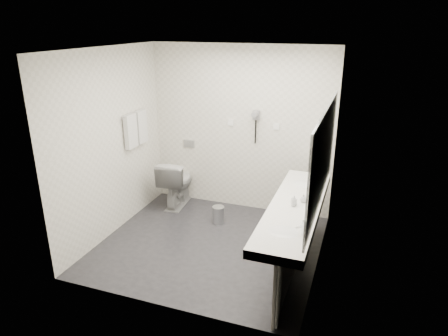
% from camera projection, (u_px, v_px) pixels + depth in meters
% --- Properties ---
extents(floor, '(2.80, 2.80, 0.00)m').
position_uv_depth(floor, '(210.00, 245.00, 5.35)').
color(floor, '#27262B').
rests_on(floor, ground).
extents(ceiling, '(2.80, 2.80, 0.00)m').
position_uv_depth(ceiling, '(207.00, 49.00, 4.49)').
color(ceiling, white).
rests_on(ceiling, wall_back).
extents(wall_back, '(2.80, 0.00, 2.80)m').
position_uv_depth(wall_back, '(240.00, 130.00, 6.07)').
color(wall_back, white).
rests_on(wall_back, floor).
extents(wall_front, '(2.80, 0.00, 2.80)m').
position_uv_depth(wall_front, '(157.00, 196.00, 3.77)').
color(wall_front, white).
rests_on(wall_front, floor).
extents(wall_left, '(0.00, 2.60, 2.60)m').
position_uv_depth(wall_left, '(111.00, 144.00, 5.36)').
color(wall_left, white).
rests_on(wall_left, floor).
extents(wall_right, '(0.00, 2.60, 2.60)m').
position_uv_depth(wall_right, '(325.00, 168.00, 4.48)').
color(wall_right, white).
rests_on(wall_right, floor).
extents(vanity_counter, '(0.55, 2.20, 0.10)m').
position_uv_depth(vanity_counter, '(295.00, 209.00, 4.54)').
color(vanity_counter, white).
rests_on(vanity_counter, floor).
extents(vanity_panel, '(0.03, 2.15, 0.75)m').
position_uv_depth(vanity_panel, '(295.00, 242.00, 4.68)').
color(vanity_panel, gray).
rests_on(vanity_panel, floor).
extents(vanity_post_near, '(0.06, 0.06, 0.75)m').
position_uv_depth(vanity_post_near, '(278.00, 297.00, 3.75)').
color(vanity_post_near, silver).
rests_on(vanity_post_near, floor).
extents(vanity_post_far, '(0.06, 0.06, 0.75)m').
position_uv_depth(vanity_post_far, '(311.00, 206.00, 5.59)').
color(vanity_post_far, silver).
rests_on(vanity_post_far, floor).
extents(mirror, '(0.02, 2.20, 1.05)m').
position_uv_depth(mirror, '(323.00, 157.00, 4.23)').
color(mirror, '#B2BCC6').
rests_on(mirror, wall_right).
extents(basin_near, '(0.40, 0.31, 0.05)m').
position_uv_depth(basin_near, '(283.00, 233.00, 3.95)').
color(basin_near, white).
rests_on(basin_near, vanity_counter).
extents(basin_far, '(0.40, 0.31, 0.05)m').
position_uv_depth(basin_far, '(304.00, 185.00, 5.10)').
color(basin_far, white).
rests_on(basin_far, vanity_counter).
extents(faucet_near, '(0.04, 0.04, 0.15)m').
position_uv_depth(faucet_near, '(304.00, 228.00, 3.86)').
color(faucet_near, silver).
rests_on(faucet_near, vanity_counter).
extents(faucet_far, '(0.04, 0.04, 0.15)m').
position_uv_depth(faucet_far, '(321.00, 180.00, 5.01)').
color(faucet_far, silver).
rests_on(faucet_far, vanity_counter).
extents(soap_bottle_a, '(0.07, 0.07, 0.11)m').
position_uv_depth(soap_bottle_a, '(294.00, 200.00, 4.50)').
color(soap_bottle_a, silver).
rests_on(soap_bottle_a, vanity_counter).
extents(soap_bottle_b, '(0.09, 0.09, 0.10)m').
position_uv_depth(soap_bottle_b, '(303.00, 198.00, 4.57)').
color(soap_bottle_b, silver).
rests_on(soap_bottle_b, vanity_counter).
extents(soap_bottle_c, '(0.04, 0.04, 0.11)m').
position_uv_depth(soap_bottle_c, '(293.00, 202.00, 4.47)').
color(soap_bottle_c, silver).
rests_on(soap_bottle_c, vanity_counter).
extents(glass_left, '(0.07, 0.07, 0.11)m').
position_uv_depth(glass_left, '(319.00, 197.00, 4.59)').
color(glass_left, silver).
rests_on(glass_left, vanity_counter).
extents(glass_right, '(0.06, 0.06, 0.10)m').
position_uv_depth(glass_right, '(313.00, 189.00, 4.83)').
color(glass_right, silver).
rests_on(glass_right, vanity_counter).
extents(toilet, '(0.49, 0.79, 0.76)m').
position_uv_depth(toilet, '(177.00, 182.00, 6.39)').
color(toilet, white).
rests_on(toilet, floor).
extents(flush_plate, '(0.18, 0.02, 0.12)m').
position_uv_depth(flush_plate, '(189.00, 144.00, 6.43)').
color(flush_plate, '#B2B5BA').
rests_on(flush_plate, wall_back).
extents(pedal_bin, '(0.22, 0.22, 0.24)m').
position_uv_depth(pedal_bin, '(218.00, 215.00, 5.89)').
color(pedal_bin, '#B2B5BA').
rests_on(pedal_bin, floor).
extents(bin_lid, '(0.17, 0.17, 0.02)m').
position_uv_depth(bin_lid, '(218.00, 207.00, 5.84)').
color(bin_lid, '#B2B5BA').
rests_on(bin_lid, pedal_bin).
extents(towel_rail, '(0.02, 0.62, 0.02)m').
position_uv_depth(towel_rail, '(134.00, 114.00, 5.73)').
color(towel_rail, silver).
rests_on(towel_rail, wall_left).
extents(towel_near, '(0.07, 0.24, 0.48)m').
position_uv_depth(towel_near, '(131.00, 131.00, 5.68)').
color(towel_near, silver).
rests_on(towel_near, towel_rail).
extents(towel_far, '(0.07, 0.24, 0.48)m').
position_uv_depth(towel_far, '(141.00, 127.00, 5.92)').
color(towel_far, silver).
rests_on(towel_far, towel_rail).
extents(dryer_cradle, '(0.10, 0.04, 0.14)m').
position_uv_depth(dryer_cradle, '(256.00, 115.00, 5.88)').
color(dryer_cradle, gray).
rests_on(dryer_cradle, wall_back).
extents(dryer_barrel, '(0.08, 0.14, 0.08)m').
position_uv_depth(dryer_barrel, '(255.00, 114.00, 5.80)').
color(dryer_barrel, gray).
rests_on(dryer_barrel, dryer_cradle).
extents(dryer_cord, '(0.02, 0.02, 0.35)m').
position_uv_depth(dryer_cord, '(256.00, 132.00, 5.95)').
color(dryer_cord, black).
rests_on(dryer_cord, dryer_cradle).
extents(switch_plate_a, '(0.09, 0.02, 0.09)m').
position_uv_depth(switch_plate_a, '(231.00, 123.00, 6.07)').
color(switch_plate_a, white).
rests_on(switch_plate_a, wall_back).
extents(switch_plate_b, '(0.09, 0.02, 0.09)m').
position_uv_depth(switch_plate_b, '(276.00, 126.00, 5.85)').
color(switch_plate_b, white).
rests_on(switch_plate_b, wall_back).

